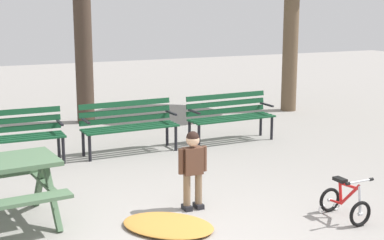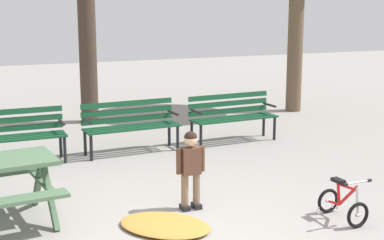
{
  "view_description": "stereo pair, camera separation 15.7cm",
  "coord_description": "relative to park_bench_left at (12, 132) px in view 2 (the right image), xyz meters",
  "views": [
    {
      "loc": [
        -2.2,
        -5.29,
        2.51
      ],
      "look_at": [
        0.99,
        2.0,
        0.85
      ],
      "focal_mm": 54.1,
      "sensor_mm": 36.0,
      "label": 1
    },
    {
      "loc": [
        -2.06,
        -5.35,
        2.51
      ],
      "look_at": [
        0.99,
        2.0,
        0.85
      ],
      "focal_mm": 54.1,
      "sensor_mm": 36.0,
      "label": 2
    }
  ],
  "objects": [
    {
      "name": "park_bench_left",
      "position": [
        0.0,
        0.0,
        0.0
      ],
      "size": [
        1.6,
        0.46,
        0.85
      ],
      "color": "#144728",
      "rests_on": "ground"
    },
    {
      "name": "park_bench_right",
      "position": [
        1.9,
        0.01,
        0.0
      ],
      "size": [
        1.62,
        0.54,
        0.85
      ],
      "color": "#144728",
      "rests_on": "ground"
    },
    {
      "name": "park_bench_far_right",
      "position": [
        3.8,
        0.04,
        0.0
      ],
      "size": [
        1.62,
        0.55,
        0.85
      ],
      "color": "#144728",
      "rests_on": "ground"
    },
    {
      "name": "child_standing",
      "position": [
        1.79,
        -2.88,
        0.06
      ],
      "size": [
        0.37,
        0.17,
        0.98
      ],
      "color": "#7F664C",
      "rests_on": "ground"
    },
    {
      "name": "kids_bicycle",
      "position": [
        3.28,
        -3.88,
        -0.31
      ],
      "size": [
        0.39,
        0.58,
        0.54
      ],
      "color": "black",
      "rests_on": "ground"
    },
    {
      "name": "leaf_pile",
      "position": [
        1.3,
        -3.32,
        -0.48
      ],
      "size": [
        1.28,
        1.3,
        0.07
      ],
      "primitive_type": "ellipsoid",
      "rotation": [
        0.0,
        0.0,
        2.31
      ],
      "color": "#C68438",
      "rests_on": "ground"
    }
  ]
}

